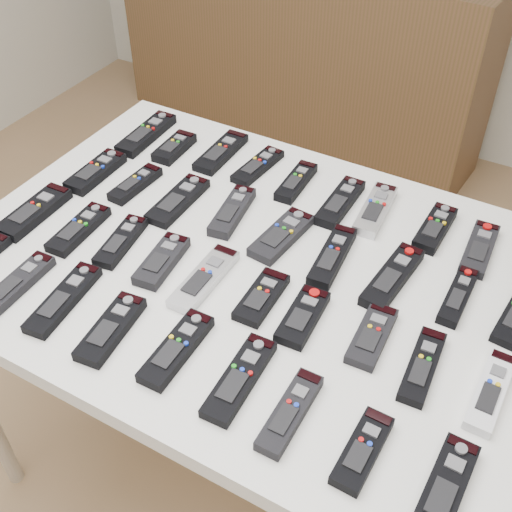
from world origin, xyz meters
The scene contains 38 objects.
ground centered at (0.00, 0.00, 0.00)m, with size 4.00×4.00×0.00m, color #917049.
table centered at (0.00, 0.12, 0.72)m, with size 1.25×0.88×0.78m.
sideboard centered at (-0.72, 1.78, 0.43)m, with size 1.73×0.38×0.86m, color #4D3A1E.
remote_0 centered at (-0.49, 0.40, 0.79)m, with size 0.06×0.20×0.02m, color black.
remote_1 centered at (-0.39, 0.38, 0.79)m, with size 0.05×0.13×0.02m, color black.
remote_2 centered at (-0.27, 0.43, 0.79)m, with size 0.06×0.19×0.02m, color black.
remote_3 centered at (-0.16, 0.42, 0.79)m, with size 0.05×0.17×0.02m, color black.
remote_4 centered at (-0.05, 0.41, 0.79)m, with size 0.05×0.16×0.02m, color black.
remote_5 centered at (0.08, 0.38, 0.79)m, with size 0.05×0.18×0.02m, color black.
remote_6 centered at (0.16, 0.40, 0.79)m, with size 0.05×0.18×0.02m, color #B7B7BC.
remote_7 centered at (0.29, 0.40, 0.79)m, with size 0.05×0.16×0.02m, color black.
remote_8 centered at (0.40, 0.38, 0.79)m, with size 0.05×0.17×0.02m, color black.
remote_10 centered at (-0.49, 0.20, 0.79)m, with size 0.06×0.17×0.02m, color black.
remote_11 centered at (-0.38, 0.21, 0.79)m, with size 0.04×0.15×0.02m, color black.
remote_12 centered at (-0.25, 0.21, 0.79)m, with size 0.06×0.19×0.02m, color black.
remote_13 centered at (-0.12, 0.23, 0.79)m, with size 0.05×0.17×0.02m, color black.
remote_14 centered at (0.01, 0.21, 0.79)m, with size 0.06×0.18×0.02m, color black.
remote_15 centered at (0.14, 0.20, 0.79)m, with size 0.05×0.18×0.02m, color black.
remote_16 centered at (0.27, 0.21, 0.79)m, with size 0.05×0.20×0.02m, color black.
remote_17 centered at (0.40, 0.22, 0.79)m, with size 0.04×0.16×0.02m, color black.
remote_19 centered at (-0.51, 0.01, 0.79)m, with size 0.06×0.19×0.02m, color black.
remote_20 centered at (-0.38, 0.01, 0.79)m, with size 0.05×0.17×0.02m, color black.
remote_21 centered at (-0.28, 0.03, 0.79)m, with size 0.05×0.16×0.02m, color black.
remote_22 centered at (-0.16, 0.02, 0.79)m, with size 0.06×0.15×0.02m, color black.
remote_23 centered at (-0.06, 0.02, 0.79)m, with size 0.05×0.19×0.02m, color #B7B7BC.
remote_24 centered at (0.06, 0.03, 0.79)m, with size 0.06×0.14×0.02m, color black.
remote_25 centered at (0.16, 0.02, 0.79)m, with size 0.06×0.15×0.02m, color black.
remote_26 centered at (0.29, 0.05, 0.79)m, with size 0.05×0.15×0.02m, color black.
remote_27 centered at (0.39, 0.02, 0.79)m, with size 0.05×0.17×0.02m, color black.
remote_28 centered at (0.51, 0.03, 0.79)m, with size 0.05×0.18×0.02m, color silver.
remote_30 centered at (-0.38, -0.18, 0.79)m, with size 0.05×0.18×0.02m, color black.
remote_31 centered at (-0.27, -0.16, 0.79)m, with size 0.05×0.19×0.02m, color black.
remote_32 centered at (-0.14, -0.18, 0.79)m, with size 0.06×0.17×0.02m, color black.
remote_33 centered at (0.00, -0.16, 0.79)m, with size 0.05×0.18×0.02m, color black.
remote_34 centered at (0.13, -0.16, 0.79)m, with size 0.05×0.19×0.02m, color black.
remote_35 centered at (0.23, -0.18, 0.79)m, with size 0.04×0.17×0.02m, color black.
remote_36 centered at (0.36, -0.18, 0.79)m, with size 0.05×0.15×0.02m, color black.
remote_37 centered at (0.50, -0.18, 0.79)m, with size 0.05×0.18×0.02m, color black.
Camera 1 is at (0.48, -0.73, 1.69)m, focal length 45.00 mm.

